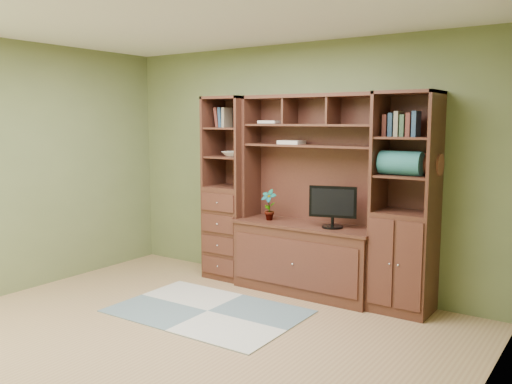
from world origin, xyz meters
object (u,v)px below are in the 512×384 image
Objects in this scene: center_hutch at (306,195)px; left_tower at (230,188)px; right_tower at (405,204)px; monitor at (333,199)px.

center_hutch and left_tower have the same top height.
monitor is at bearing -173.89° from right_tower.
left_tower is 2.02m from right_tower.
left_tower is at bearing 177.71° from center_hutch.
left_tower is at bearing 180.00° from right_tower.
left_tower is 3.57× the size of monitor.
center_hutch reaches higher than monitor.
right_tower is (2.02, 0.00, 0.00)m from left_tower.
right_tower is (1.02, 0.04, 0.00)m from center_hutch.
right_tower reaches higher than monitor.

